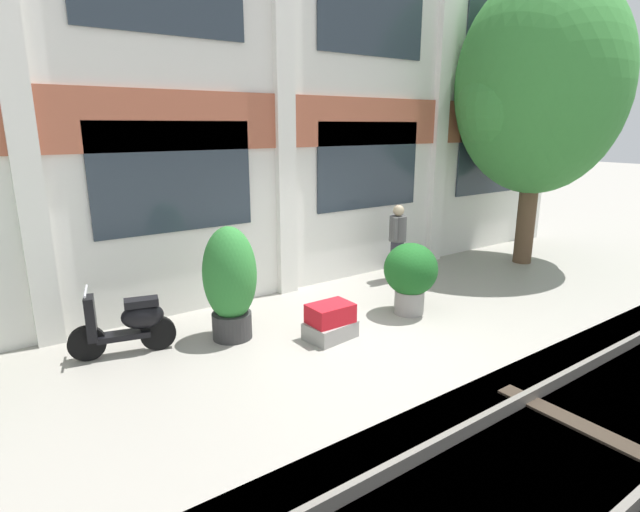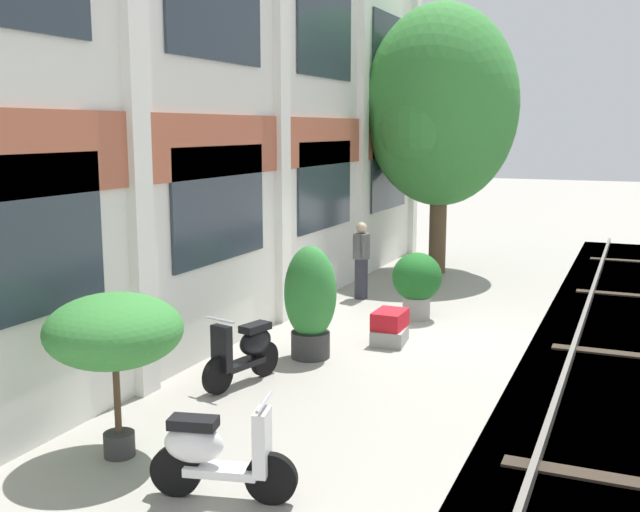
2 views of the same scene
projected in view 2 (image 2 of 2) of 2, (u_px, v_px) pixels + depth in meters
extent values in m
plane|color=#9E998E|center=(420.00, 336.00, 12.25)|extent=(80.00, 80.00, 0.00)
cube|color=silver|center=(265.00, 77.00, 12.63)|extent=(15.91, 0.50, 8.40)
cube|color=#AD5B42|center=(280.00, 143.00, 12.71)|extent=(15.91, 0.06, 0.90)
cube|color=silver|center=(134.00, 56.00, 8.91)|extent=(0.36, 0.16, 8.40)
cube|color=silver|center=(281.00, 77.00, 12.51)|extent=(0.36, 0.16, 8.40)
cube|color=silver|center=(363.00, 88.00, 16.11)|extent=(0.36, 0.16, 8.40)
cube|color=silver|center=(415.00, 96.00, 19.71)|extent=(0.36, 0.16, 8.40)
cube|color=#28333D|center=(15.00, 240.00, 7.45)|extent=(2.55, 0.04, 1.70)
cube|color=#28333D|center=(221.00, 204.00, 11.05)|extent=(2.55, 0.04, 1.70)
cube|color=#28333D|center=(326.00, 185.00, 14.65)|extent=(2.55, 0.04, 1.70)
cube|color=#28333D|center=(389.00, 174.00, 18.25)|extent=(2.55, 0.04, 1.70)
cube|color=#28333D|center=(326.00, 32.00, 14.16)|extent=(2.55, 0.04, 1.70)
cube|color=#28333D|center=(391.00, 52.00, 17.76)|extent=(2.55, 0.04, 1.70)
cube|color=#5B5449|center=(624.00, 368.00, 11.06)|extent=(23.91, 2.80, 0.28)
cube|color=slate|center=(574.00, 348.00, 11.30)|extent=(23.91, 0.07, 0.15)
cube|color=#382D23|center=(613.00, 479.00, 7.20)|extent=(0.24, 2.10, 0.03)
cube|color=#382D23|center=(625.00, 354.00, 11.18)|extent=(0.24, 2.10, 0.03)
cube|color=#382D23|center=(631.00, 295.00, 15.15)|extent=(0.24, 2.10, 0.03)
cube|color=#382D23|center=(634.00, 261.00, 19.02)|extent=(0.24, 2.10, 0.03)
cylinder|color=brown|center=(438.00, 217.00, 17.42)|extent=(0.40, 0.40, 2.61)
ellipsoid|color=#388438|center=(441.00, 105.00, 16.99)|extent=(3.50, 3.50, 4.56)
sphere|color=#388438|center=(422.00, 126.00, 16.35)|extent=(1.92, 1.92, 1.92)
sphere|color=#388438|center=(458.00, 126.00, 17.78)|extent=(1.92, 1.92, 1.92)
cylinder|color=#333333|center=(310.00, 344.00, 11.06)|extent=(0.58, 0.58, 0.39)
ellipsoid|color=#2D7A33|center=(310.00, 293.00, 10.93)|extent=(0.77, 0.77, 1.39)
cylinder|color=#333333|center=(119.00, 444.00, 7.74)|extent=(0.32, 0.32, 0.25)
cylinder|color=#4C3826|center=(117.00, 389.00, 7.64)|extent=(0.07, 0.07, 0.94)
ellipsoid|color=#388438|center=(114.00, 330.00, 7.54)|extent=(1.40, 1.40, 0.74)
cylinder|color=gray|center=(416.00, 308.00, 13.31)|extent=(0.49, 0.49, 0.39)
ellipsoid|color=#19561E|center=(417.00, 277.00, 13.22)|extent=(0.88, 0.88, 0.86)
cube|color=gray|center=(390.00, 336.00, 11.80)|extent=(0.76, 0.58, 0.25)
cube|color=red|center=(390.00, 319.00, 11.75)|extent=(0.63, 0.45, 0.28)
cylinder|color=black|center=(271.00, 478.00, 6.73)|extent=(0.20, 0.49, 0.48)
cylinder|color=black|center=(176.00, 471.00, 6.88)|extent=(0.20, 0.49, 0.48)
cube|color=silver|center=(222.00, 470.00, 6.80)|extent=(0.39, 0.72, 0.08)
ellipsoid|color=silver|center=(194.00, 444.00, 6.80)|extent=(0.39, 0.61, 0.36)
cube|color=black|center=(193.00, 423.00, 6.77)|extent=(0.32, 0.48, 0.10)
cube|color=silver|center=(262.00, 442.00, 6.69)|extent=(0.30, 0.18, 0.60)
cylinder|color=#B7B7BF|center=(264.00, 402.00, 6.62)|extent=(0.49, 0.15, 0.03)
cylinder|color=black|center=(218.00, 376.00, 9.53)|extent=(0.49, 0.20, 0.48)
cylinder|color=black|center=(265.00, 359.00, 10.24)|extent=(0.49, 0.20, 0.48)
cube|color=black|center=(242.00, 364.00, 9.89)|extent=(0.72, 0.40, 0.08)
ellipsoid|color=black|center=(255.00, 342.00, 10.05)|extent=(0.61, 0.39, 0.36)
cube|color=black|center=(255.00, 327.00, 10.01)|extent=(0.48, 0.32, 0.10)
cube|color=black|center=(222.00, 348.00, 9.54)|extent=(0.18, 0.30, 0.60)
cylinder|color=#B7B7BF|center=(220.00, 320.00, 9.46)|extent=(0.15, 0.49, 0.03)
cylinder|color=#282833|center=(361.00, 279.00, 14.86)|extent=(0.26, 0.26, 0.81)
cylinder|color=#4C4C4C|center=(361.00, 246.00, 14.74)|extent=(0.34, 0.34, 0.50)
sphere|color=tan|center=(362.00, 228.00, 14.68)|extent=(0.22, 0.22, 0.22)
cylinder|color=#4C4C4C|center=(364.00, 246.00, 14.53)|extent=(0.09, 0.09, 0.45)
cylinder|color=#4C4C4C|center=(359.00, 243.00, 14.96)|extent=(0.09, 0.09, 0.45)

